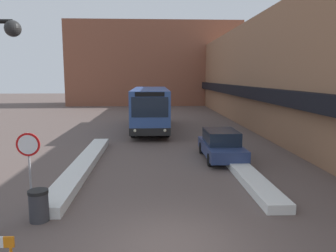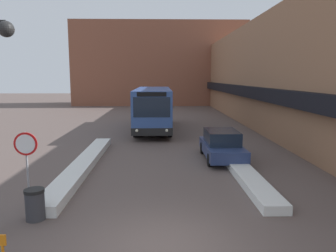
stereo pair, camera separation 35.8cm
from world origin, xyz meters
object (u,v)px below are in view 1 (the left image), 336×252
stop_sign (29,154)px  city_bus (150,108)px  parked_car_front (221,145)px  trash_bin (39,205)px

stop_sign → city_bus: bearing=76.4°
parked_car_front → trash_bin: parked_car_front is taller
stop_sign → trash_bin: 1.81m
city_bus → trash_bin: city_bus is taller
stop_sign → trash_bin: (0.61, -1.08, -1.32)m
trash_bin → city_bus: bearing=79.2°
city_bus → stop_sign: (-3.83, -15.83, -0.00)m
city_bus → trash_bin: size_ratio=11.47×
city_bus → trash_bin: (-3.22, -16.91, -1.33)m
city_bus → stop_sign: bearing=-103.6°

